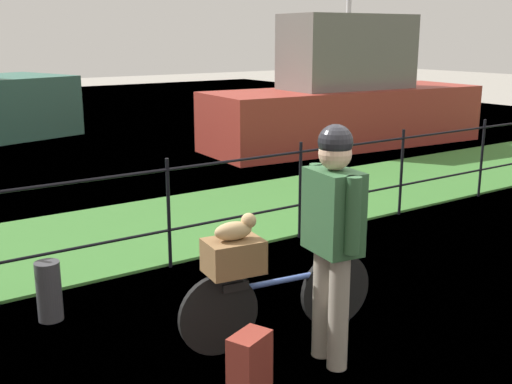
% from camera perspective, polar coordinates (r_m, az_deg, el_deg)
% --- Properties ---
extents(ground_plane, '(60.00, 60.00, 0.00)m').
position_cam_1_polar(ground_plane, '(5.09, 13.41, -12.43)').
color(ground_plane, gray).
extents(grass_strip, '(27.00, 2.40, 0.03)m').
position_cam_1_polar(grass_strip, '(7.72, -6.60, -2.75)').
color(grass_strip, '#38702D').
rests_on(grass_strip, ground).
extents(harbor_water, '(30.00, 30.00, 0.00)m').
position_cam_1_polar(harbor_water, '(13.19, -19.19, 3.55)').
color(harbor_water, '#426684').
rests_on(harbor_water, ground).
extents(iron_fence, '(18.04, 0.04, 1.10)m').
position_cam_1_polar(iron_fence, '(6.53, -1.56, -0.14)').
color(iron_fence, black).
rests_on(iron_fence, ground).
extents(bicycle_main, '(1.59, 0.29, 0.60)m').
position_cam_1_polar(bicycle_main, '(4.75, 1.95, -9.75)').
color(bicycle_main, black).
rests_on(bicycle_main, ground).
extents(wooden_crate, '(0.44, 0.34, 0.24)m').
position_cam_1_polar(wooden_crate, '(4.45, -2.06, -5.83)').
color(wooden_crate, brown).
rests_on(wooden_crate, bicycle_main).
extents(terrier_dog, '(0.32, 0.18, 0.18)m').
position_cam_1_polar(terrier_dog, '(4.39, -1.79, -3.36)').
color(terrier_dog, tan).
rests_on(terrier_dog, wooden_crate).
extents(cyclist_person, '(0.31, 0.54, 1.68)m').
position_cam_1_polar(cyclist_person, '(4.23, 6.99, -3.01)').
color(cyclist_person, gray).
rests_on(cyclist_person, ground).
extents(backpack_on_paving, '(0.33, 0.27, 0.40)m').
position_cam_1_polar(backpack_on_paving, '(4.16, -0.58, -15.28)').
color(backpack_on_paving, maroon).
rests_on(backpack_on_paving, ground).
extents(mooring_bollard, '(0.20, 0.20, 0.49)m').
position_cam_1_polar(mooring_bollard, '(5.35, -18.28, -8.54)').
color(mooring_bollard, '#38383D').
rests_on(mooring_bollard, ground).
extents(moored_boat_mid, '(6.11, 2.29, 4.23)m').
position_cam_1_polar(moored_boat_mid, '(13.12, 8.14, 8.33)').
color(moored_boat_mid, '#9E3328').
rests_on(moored_boat_mid, ground).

